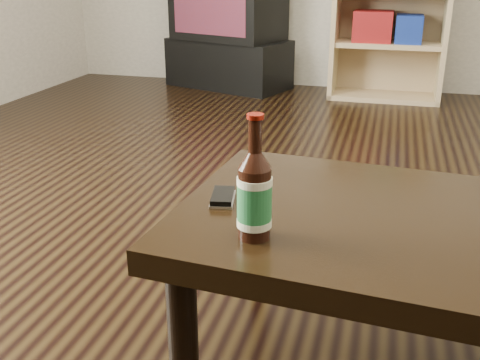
% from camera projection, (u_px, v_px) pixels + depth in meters
% --- Properties ---
extents(floor, '(5.00, 6.00, 0.01)m').
position_uv_depth(floor, '(316.00, 280.00, 1.82)').
color(floor, black).
rests_on(floor, ground).
extents(tv_stand, '(1.05, 0.76, 0.38)m').
position_uv_depth(tv_stand, '(229.00, 63.00, 4.53)').
color(tv_stand, black).
rests_on(tv_stand, floor).
extents(coffee_table, '(1.20, 0.76, 0.43)m').
position_uv_depth(coffee_table, '(436.00, 247.00, 1.23)').
color(coffee_table, black).
rests_on(coffee_table, floor).
extents(beer_bottle, '(0.07, 0.07, 0.26)m').
position_uv_depth(beer_bottle, '(254.00, 196.00, 1.12)').
color(beer_bottle, black).
rests_on(beer_bottle, coffee_table).
extents(phone, '(0.07, 0.11, 0.02)m').
position_uv_depth(phone, '(223.00, 197.00, 1.33)').
color(phone, silver).
rests_on(phone, coffee_table).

